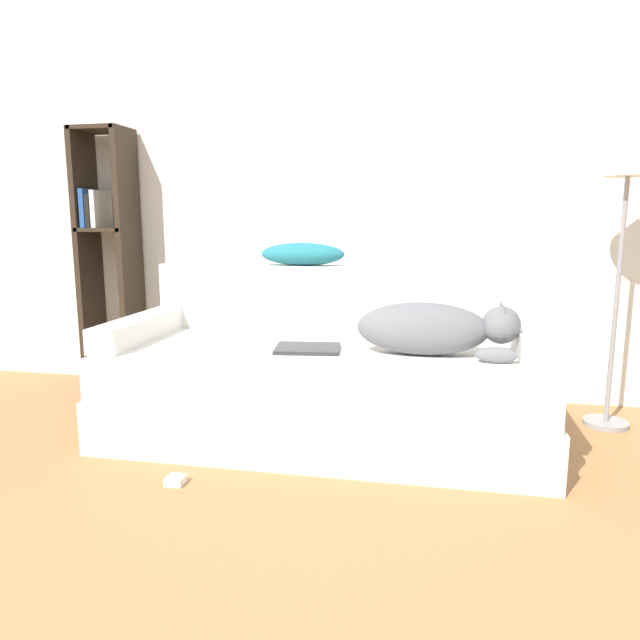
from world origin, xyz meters
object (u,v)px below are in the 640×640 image
couch (324,392)px  dog (434,329)px  power_adapter (176,480)px  floor_lamp (627,183)px  throw_pillow (302,254)px  laptop (308,348)px  bookshelf (108,247)px

couch → dog: size_ratio=2.86×
couch → dog: (0.52, -0.07, 0.35)m
power_adapter → floor_lamp: bearing=29.2°
dog → floor_lamp: floor_lamp is taller
dog → throw_pillow: bearing=146.9°
laptop → bookshelf: size_ratio=0.20×
dog → bookshelf: 2.15m
laptop → power_adapter: laptop is taller
floor_lamp → power_adapter: 2.49m
dog → laptop: (-0.58, -0.01, -0.11)m
couch → throw_pillow: (-0.20, 0.40, 0.65)m
bookshelf → throw_pillow: bearing=-9.2°
dog → bookshelf: size_ratio=0.45×
couch → power_adapter: 0.83m
laptop → floor_lamp: (1.48, 0.50, 0.77)m
dog → throw_pillow: (-0.72, 0.47, 0.30)m
couch → laptop: bearing=-127.9°
bookshelf → couch: bearing=-22.2°
couch → laptop: size_ratio=6.36×
couch → bookshelf: size_ratio=1.29×
laptop → power_adapter: 0.83m
dog → power_adapter: 1.29m
dog → power_adapter: (-1.01, -0.58, -0.55)m
laptop → floor_lamp: floor_lamp is taller
power_adapter → couch: bearing=53.0°
laptop → throw_pillow: (-0.13, 0.48, 0.41)m
throw_pillow → bookshelf: (-1.30, 0.21, 0.02)m
floor_lamp → laptop: bearing=-161.4°
laptop → bookshelf: 1.65m
couch → bookshelf: 1.75m
laptop → throw_pillow: bearing=98.6°
couch → dog: 0.63m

